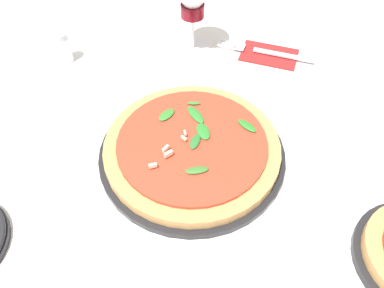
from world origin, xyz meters
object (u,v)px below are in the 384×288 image
object	(u,v)px
fork	(266,52)
shaker_pepper	(63,48)
pizza_arugula_main	(192,149)
wine_glass	(193,4)

from	to	relation	value
fork	shaker_pepper	world-z (taller)	shaker_pepper
pizza_arugula_main	fork	size ratio (longest dim) A/B	1.46
pizza_arugula_main	fork	world-z (taller)	pizza_arugula_main
pizza_arugula_main	shaker_pepper	xyz separation A→B (m)	(0.32, -0.20, 0.02)
pizza_arugula_main	wine_glass	distance (m)	0.32
fork	pizza_arugula_main	bearing A→B (deg)	78.92
wine_glass	fork	xyz separation A→B (m)	(-0.16, -0.01, -0.10)
pizza_arugula_main	shaker_pepper	size ratio (longest dim) A/B	4.64
wine_glass	shaker_pepper	world-z (taller)	wine_glass
pizza_arugula_main	fork	xyz separation A→B (m)	(-0.09, -0.31, -0.01)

